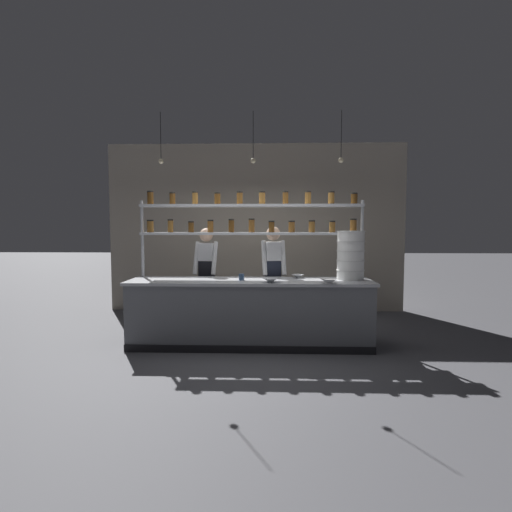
# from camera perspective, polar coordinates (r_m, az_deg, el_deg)

# --- Properties ---
(ground_plane) EXTENTS (40.00, 40.00, 0.00)m
(ground_plane) POSITION_cam_1_polar(r_m,az_deg,el_deg) (5.72, -0.85, -12.60)
(ground_plane) COLOR #4C4C51
(back_wall) EXTENTS (5.76, 0.12, 3.26)m
(back_wall) POSITION_cam_1_polar(r_m,az_deg,el_deg) (7.85, -0.01, 4.00)
(back_wall) COLOR #9E9384
(back_wall) RESTS_ON ground_plane
(prep_counter) EXTENTS (3.36, 0.76, 0.92)m
(prep_counter) POSITION_cam_1_polar(r_m,az_deg,el_deg) (5.61, -0.85, -8.11)
(prep_counter) COLOR slate
(prep_counter) RESTS_ON ground_plane
(spice_shelf_unit) EXTENTS (3.25, 0.28, 2.18)m
(spice_shelf_unit) POSITION_cam_1_polar(r_m,az_deg,el_deg) (5.81, -0.65, 4.94)
(spice_shelf_unit) COLOR #B7BABF
(spice_shelf_unit) RESTS_ON ground_plane
(chef_left) EXTENTS (0.38, 0.31, 1.63)m
(chef_left) POSITION_cam_1_polar(r_m,az_deg,el_deg) (6.28, -7.08, -2.41)
(chef_left) COLOR black
(chef_left) RESTS_ON ground_plane
(chef_center) EXTENTS (0.39, 0.31, 1.66)m
(chef_center) POSITION_cam_1_polar(r_m,az_deg,el_deg) (6.07, 2.47, -2.44)
(chef_center) COLOR black
(chef_center) RESTS_ON ground_plane
(container_stack) EXTENTS (0.39, 0.39, 0.68)m
(container_stack) POSITION_cam_1_polar(r_m,az_deg,el_deg) (5.72, 13.36, 0.12)
(container_stack) COLOR white
(container_stack) RESTS_ON prep_counter
(prep_bowl_near_left) EXTENTS (0.18, 0.18, 0.05)m
(prep_bowl_near_left) POSITION_cam_1_polar(r_m,az_deg,el_deg) (5.78, 5.94, -2.89)
(prep_bowl_near_left) COLOR silver
(prep_bowl_near_left) RESTS_ON prep_counter
(prep_bowl_center_front) EXTENTS (0.23, 0.23, 0.06)m
(prep_bowl_center_front) POSITION_cam_1_polar(r_m,az_deg,el_deg) (5.26, 10.36, -3.56)
(prep_bowl_center_front) COLOR white
(prep_bowl_center_front) RESTS_ON prep_counter
(prep_bowl_center_back) EXTENTS (0.21, 0.21, 0.06)m
(prep_bowl_center_back) POSITION_cam_1_polar(r_m,az_deg,el_deg) (5.27, 2.09, -3.51)
(prep_bowl_center_back) COLOR #B2B7BC
(prep_bowl_center_back) RESTS_ON prep_counter
(serving_cup_front) EXTENTS (0.07, 0.07, 0.09)m
(serving_cup_front) POSITION_cam_1_polar(r_m,az_deg,el_deg) (5.50, -2.09, -3.02)
(serving_cup_front) COLOR #334C70
(serving_cup_front) RESTS_ON prep_counter
(pendant_light_row) EXTENTS (2.51, 0.07, 0.70)m
(pendant_light_row) POSITION_cam_1_polar(r_m,az_deg,el_deg) (5.56, -0.68, 13.82)
(pendant_light_row) COLOR black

